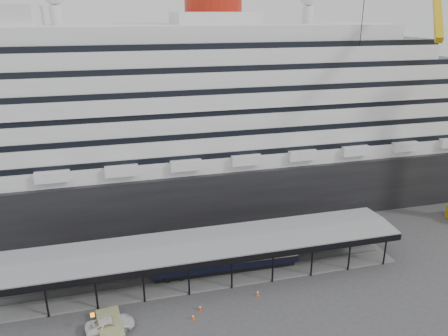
% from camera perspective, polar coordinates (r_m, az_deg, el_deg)
% --- Properties ---
extents(ground, '(200.00, 200.00, 0.00)m').
position_cam_1_polar(ground, '(59.44, -1.53, -16.28)').
color(ground, '#3B3B3E').
rests_on(ground, ground).
extents(cruise_ship, '(130.00, 30.00, 43.90)m').
position_cam_1_polar(cruise_ship, '(81.29, -6.84, 7.84)').
color(cruise_ship, black).
rests_on(cruise_ship, ground).
extents(platform_canopy, '(56.00, 9.18, 5.30)m').
position_cam_1_polar(platform_canopy, '(62.18, -2.63, -11.88)').
color(platform_canopy, slate).
rests_on(platform_canopy, ground).
extents(port_truck, '(5.85, 3.23, 1.55)m').
position_cam_1_polar(port_truck, '(55.29, -14.65, -19.21)').
color(port_truck, silver).
rests_on(port_truck, ground).
extents(pullman_carriage, '(21.13, 3.35, 20.68)m').
position_cam_1_polar(pullman_carriage, '(62.69, 0.14, -11.40)').
color(pullman_carriage, black).
rests_on(pullman_carriage, ground).
extents(traffic_cone_left, '(0.52, 0.52, 0.77)m').
position_cam_1_polar(traffic_cone_left, '(56.87, -3.14, -17.73)').
color(traffic_cone_left, red).
rests_on(traffic_cone_left, ground).
extents(traffic_cone_mid, '(0.49, 0.49, 0.73)m').
position_cam_1_polar(traffic_cone_mid, '(55.56, -4.05, -18.83)').
color(traffic_cone_mid, '#ED570D').
rests_on(traffic_cone_mid, ground).
extents(traffic_cone_right, '(0.52, 0.52, 0.79)m').
position_cam_1_polar(traffic_cone_right, '(59.36, 4.41, -15.93)').
color(traffic_cone_right, '#F05A0D').
rests_on(traffic_cone_right, ground).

